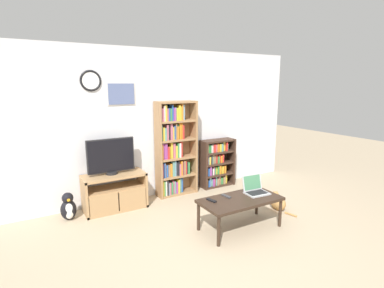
# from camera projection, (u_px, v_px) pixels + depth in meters

# --- Properties ---
(ground_plane) EXTENTS (18.00, 18.00, 0.00)m
(ground_plane) POSITION_uv_depth(u_px,v_px,m) (224.00, 248.00, 3.71)
(ground_plane) COLOR tan
(wall_back) EXTENTS (5.97, 0.09, 2.60)m
(wall_back) POSITION_uv_depth(u_px,v_px,m) (153.00, 124.00, 5.28)
(wall_back) COLOR silver
(wall_back) RESTS_ON ground_plane
(tv_stand) EXTENTS (0.98, 0.45, 0.58)m
(tv_stand) POSITION_uv_depth(u_px,v_px,m) (115.00, 192.00, 4.83)
(tv_stand) COLOR tan
(tv_stand) RESTS_ON ground_plane
(television) EXTENTS (0.74, 0.18, 0.58)m
(television) POSITION_uv_depth(u_px,v_px,m) (111.00, 156.00, 4.74)
(television) COLOR black
(television) RESTS_ON tv_stand
(bookshelf_tall) EXTENTS (0.74, 0.27, 1.71)m
(bookshelf_tall) POSITION_uv_depth(u_px,v_px,m) (173.00, 150.00, 5.38)
(bookshelf_tall) COLOR #9E754C
(bookshelf_tall) RESTS_ON ground_plane
(bookshelf_short) EXTENTS (0.70, 0.27, 0.94)m
(bookshelf_short) POSITION_uv_depth(u_px,v_px,m) (215.00, 163.00, 5.91)
(bookshelf_short) COLOR #3D281E
(bookshelf_short) RESTS_ON ground_plane
(coffee_table) EXTENTS (1.15, 0.57, 0.44)m
(coffee_table) POSITION_uv_depth(u_px,v_px,m) (240.00, 202.00, 4.16)
(coffee_table) COLOR #332319
(coffee_table) RESTS_ON ground_plane
(laptop) EXTENTS (0.34, 0.30, 0.26)m
(laptop) POSITION_uv_depth(u_px,v_px,m) (255.00, 189.00, 4.35)
(laptop) COLOR #B7BABC
(laptop) RESTS_ON coffee_table
(remote_near_laptop) EXTENTS (0.06, 0.16, 0.02)m
(remote_near_laptop) POSITION_uv_depth(u_px,v_px,m) (226.00, 196.00, 4.21)
(remote_near_laptop) COLOR #38383A
(remote_near_laptop) RESTS_ON coffee_table
(remote_far_from_laptop) EXTENTS (0.07, 0.17, 0.02)m
(remote_far_from_laptop) POSITION_uv_depth(u_px,v_px,m) (211.00, 200.00, 4.06)
(remote_far_from_laptop) COLOR black
(remote_far_from_laptop) RESTS_ON coffee_table
(cat) EXTENTS (0.25, 0.53, 0.29)m
(cat) POSITION_uv_depth(u_px,v_px,m) (278.00, 202.00, 4.84)
(cat) COLOR #B78447
(cat) RESTS_ON ground_plane
(penguin_figurine) EXTENTS (0.23, 0.20, 0.42)m
(penguin_figurine) POSITION_uv_depth(u_px,v_px,m) (68.00, 208.00, 4.46)
(penguin_figurine) COLOR black
(penguin_figurine) RESTS_ON ground_plane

